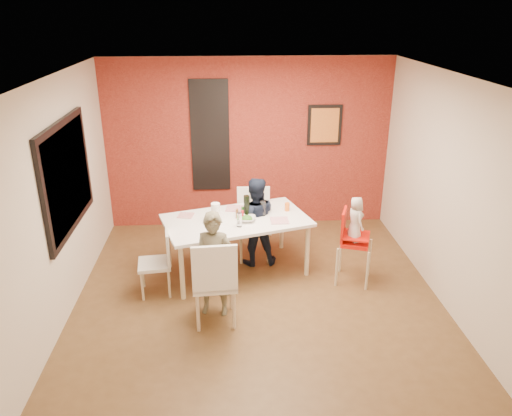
{
  "coord_description": "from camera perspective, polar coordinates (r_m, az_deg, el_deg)",
  "views": [
    {
      "loc": [
        -0.36,
        -5.45,
        3.4
      ],
      "look_at": [
        0.0,
        0.3,
        1.05
      ],
      "focal_mm": 35.0,
      "sensor_mm": 36.0,
      "label": 1
    }
  ],
  "objects": [
    {
      "name": "plate_far_mid",
      "position": [
        6.92,
        -2.45,
        -0.04
      ],
      "size": [
        0.27,
        0.27,
        0.01
      ],
      "primitive_type": "cube",
      "rotation": [
        0.0,
        0.0,
        -0.15
      ],
      "color": "silver",
      "rests_on": "dining_table"
    },
    {
      "name": "glassblock_surround",
      "position": [
        7.9,
        -5.26,
        8.17
      ],
      "size": [
        0.6,
        0.03,
        1.76
      ],
      "primitive_type": "cube",
      "color": "black",
      "rests_on": "wall_back"
    },
    {
      "name": "wine_glass_a",
      "position": [
        6.34,
        -1.91,
        -1.36
      ],
      "size": [
        0.07,
        0.07,
        0.19
      ],
      "primitive_type": "cylinder",
      "color": "white",
      "rests_on": "dining_table"
    },
    {
      "name": "child_far",
      "position": [
        6.88,
        -0.15,
        -1.56
      ],
      "size": [
        0.65,
        0.53,
        1.26
      ],
      "primitive_type": "imported",
      "rotation": [
        0.0,
        0.0,
        3.22
      ],
      "color": "black",
      "rests_on": "ground"
    },
    {
      "name": "glassblock_strip",
      "position": [
        7.91,
        -5.26,
        8.18
      ],
      "size": [
        0.55,
        0.03,
        1.7
      ],
      "primitive_type": "cube",
      "color": "silver",
      "rests_on": "wall_back"
    },
    {
      "name": "salad_bowl_a",
      "position": [
        6.53,
        -1.07,
        -1.25
      ],
      "size": [
        0.26,
        0.26,
        0.06
      ],
      "primitive_type": "imported",
      "rotation": [
        0.0,
        0.0,
        -0.13
      ],
      "color": "white",
      "rests_on": "dining_table"
    },
    {
      "name": "paper_towel_roll",
      "position": [
        6.48,
        -4.63,
        -0.54
      ],
      "size": [
        0.11,
        0.11,
        0.26
      ],
      "primitive_type": "cylinder",
      "color": "white",
      "rests_on": "dining_table"
    },
    {
      "name": "wall_right",
      "position": [
        6.38,
        20.79,
        1.95
      ],
      "size": [
        0.02,
        4.5,
        2.7
      ],
      "primitive_type": "cube",
      "color": "beige",
      "rests_on": "ground"
    },
    {
      "name": "plate_far_left",
      "position": [
        6.76,
        -8.05,
        -0.84
      ],
      "size": [
        0.23,
        0.23,
        0.01
      ],
      "primitive_type": "cube",
      "rotation": [
        0.0,
        0.0,
        -0.2
      ],
      "color": "silver",
      "rests_on": "dining_table"
    },
    {
      "name": "condiment_red",
      "position": [
        6.53,
        -1.55,
        -0.85
      ],
      "size": [
        0.03,
        0.03,
        0.14
      ],
      "primitive_type": "cylinder",
      "color": "red",
      "rests_on": "dining_table"
    },
    {
      "name": "picture_window_frame",
      "position": [
        6.23,
        -20.8,
        3.43
      ],
      "size": [
        0.05,
        1.7,
        1.3
      ],
      "primitive_type": "cube",
      "color": "black",
      "rests_on": "wall_left"
    },
    {
      "name": "sippy_cup",
      "position": [
        6.85,
        3.58,
        0.14
      ],
      "size": [
        0.07,
        0.07,
        0.11
      ],
      "primitive_type": "cylinder",
      "color": "orange",
      "rests_on": "dining_table"
    },
    {
      "name": "picture_window_pane",
      "position": [
        6.23,
        -20.66,
        3.44
      ],
      "size": [
        0.02,
        1.55,
        1.15
      ],
      "primitive_type": "cube",
      "color": "black",
      "rests_on": "wall_left"
    },
    {
      "name": "condiment_green",
      "position": [
        6.65,
        -1.55,
        -0.43
      ],
      "size": [
        0.04,
        0.04,
        0.14
      ],
      "primitive_type": "cylinder",
      "color": "#2B7426",
      "rests_on": "dining_table"
    },
    {
      "name": "chair_left",
      "position": [
        6.35,
        -10.88,
        -5.65
      ],
      "size": [
        0.44,
        0.44,
        0.86
      ],
      "rotation": [
        0.0,
        0.0,
        4.83
      ],
      "color": "silver",
      "rests_on": "ground"
    },
    {
      "name": "dining_table",
      "position": [
        6.63,
        -2.28,
        -1.8
      ],
      "size": [
        2.09,
        1.53,
        0.78
      ],
      "rotation": [
        0.0,
        0.0,
        0.29
      ],
      "color": "white",
      "rests_on": "ground"
    },
    {
      "name": "salad_bowl_b",
      "position": [
        6.82,
        0.49,
        -0.18
      ],
      "size": [
        0.28,
        0.28,
        0.06
      ],
      "primitive_type": "imported",
      "rotation": [
        0.0,
        0.0,
        -0.17
      ],
      "color": "silver",
      "rests_on": "dining_table"
    },
    {
      "name": "condiment_brown",
      "position": [
        6.6,
        -2.19,
        -0.66
      ],
      "size": [
        0.03,
        0.03,
        0.13
      ],
      "primitive_type": "cylinder",
      "color": "brown",
      "rests_on": "dining_table"
    },
    {
      "name": "wall_left",
      "position": [
        6.13,
        -21.32,
        1.05
      ],
      "size": [
        0.02,
        4.5,
        2.7
      ],
      "primitive_type": "cube",
      "color": "beige",
      "rests_on": "ground"
    },
    {
      "name": "wine_glass_b",
      "position": [
        6.67,
        0.8,
        -0.05
      ],
      "size": [
        0.07,
        0.07,
        0.2
      ],
      "primitive_type": "cylinder",
      "color": "silver",
      "rests_on": "dining_table"
    },
    {
      "name": "plate_near_right",
      "position": [
        6.54,
        2.71,
        -1.43
      ],
      "size": [
        0.24,
        0.24,
        0.01
      ],
      "primitive_type": "cube",
      "rotation": [
        0.0,
        0.0,
        -0.02
      ],
      "color": "white",
      "rests_on": "dining_table"
    },
    {
      "name": "plate_near_left",
      "position": [
        6.13,
        -5.1,
        -3.17
      ],
      "size": [
        0.21,
        0.21,
        0.01
      ],
      "primitive_type": "cube",
      "rotation": [
        0.0,
        0.0,
        0.04
      ],
      "color": "white",
      "rests_on": "dining_table"
    },
    {
      "name": "wine_bottle",
      "position": [
        6.6,
        -1.07,
        0.19
      ],
      "size": [
        0.08,
        0.08,
        0.3
      ],
      "primitive_type": "cylinder",
      "color": "black",
      "rests_on": "dining_table"
    },
    {
      "name": "brick_accent_wall",
      "position": [
        7.96,
        -0.87,
        7.25
      ],
      "size": [
        4.5,
        0.02,
        2.7
      ],
      "primitive_type": "cube",
      "color": "maroon",
      "rests_on": "ground"
    },
    {
      "name": "child_near",
      "position": [
        5.79,
        -4.79,
        -6.44
      ],
      "size": [
        0.51,
        0.39,
        1.27
      ],
      "primitive_type": "imported",
      "rotation": [
        0.0,
        0.0,
        -0.19
      ],
      "color": "brown",
      "rests_on": "ground"
    },
    {
      "name": "chair_far",
      "position": [
        7.13,
        -0.26,
        -1.27
      ],
      "size": [
        0.47,
        0.47,
        1.01
      ],
      "rotation": [
        0.0,
        0.0,
        -0.02
      ],
      "color": "silver",
      "rests_on": "ground"
    },
    {
      "name": "high_chair",
      "position": [
        6.57,
        10.88,
        -3.52
      ],
      "size": [
        0.53,
        0.53,
        0.99
      ],
      "rotation": [
        0.0,
        0.0,
        1.23
      ],
      "color": "red",
      "rests_on": "ground"
    },
    {
      "name": "wall_front",
      "position": [
        3.82,
        2.41,
        -10.3
      ],
      "size": [
        4.5,
        0.02,
        2.7
      ],
      "primitive_type": "cube",
      "color": "beige",
      "rests_on": "ground"
    },
    {
      "name": "ground",
      "position": [
        6.44,
        0.17,
        -9.71
      ],
      "size": [
        4.5,
        4.5,
        0.0
      ],
      "primitive_type": "plane",
      "color": "brown",
      "rests_on": "ground"
    },
    {
      "name": "toddler",
      "position": [
        6.44,
        11.3,
        -1.28
      ],
      "size": [
        0.26,
        0.33,
        0.6
      ],
      "primitive_type": "imported",
      "rotation": [
        0.0,
        0.0,
        1.83
      ],
      "color": "beige",
      "rests_on": "high_chair"
    },
    {
      "name": "ceiling",
      "position": [
        5.51,
        0.2,
        14.87
      ],
      "size": [
        4.5,
        4.5,
        0.02
      ],
      "primitive_type": "cube",
      "color": "white",
      "rests_on": "wall_back"
    },
    {
      "name": "chair_near",
      "position": [
        5.58,
        -4.75,
        -8.08
      ],
      "size": [
        0.52,
        0.52,
        1.06
      ],
      "rotation": [
        0.0,
        0.0,
        3.21
      ],
      "color": "white",
      "rests_on": "ground"
    },
    {
      "name": "art_print_canvas",
      "position": [
        8.0,
        7.86,
        9.34
      ],
      "size": [
        0.44,
        0.01,
        0.54
      ],
      "primitive_type": "cube",
      "color": "orange",
      "rests_on": "wall_back"
    },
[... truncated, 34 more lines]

